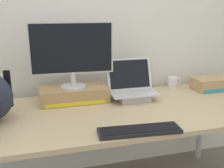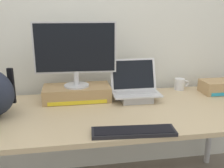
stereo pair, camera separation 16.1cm
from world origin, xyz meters
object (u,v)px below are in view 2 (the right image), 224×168
(external_keyboard, at_px, (134,131))
(toner_box_cyan, at_px, (222,87))
(desktop_monitor, at_px, (75,52))
(coffee_mug, at_px, (180,84))
(open_laptop, at_px, (135,92))
(toner_box_yellow, at_px, (77,93))

(external_keyboard, height_order, toner_box_cyan, toner_box_cyan)
(desktop_monitor, distance_m, coffee_mug, 0.91)
(open_laptop, xyz_separation_m, external_keyboard, (-0.14, -0.53, -0.05))
(desktop_monitor, bearing_deg, coffee_mug, 10.72)
(coffee_mug, height_order, toner_box_cyan, toner_box_cyan)
(desktop_monitor, distance_m, toner_box_cyan, 1.19)
(external_keyboard, xyz_separation_m, coffee_mug, (0.57, 0.71, 0.04))
(toner_box_yellow, height_order, open_laptop, open_laptop)
(toner_box_cyan, bearing_deg, desktop_monitor, 179.15)
(open_laptop, relative_size, external_keyboard, 0.74)
(toner_box_yellow, bearing_deg, coffee_mug, 7.55)
(coffee_mug, distance_m, toner_box_cyan, 0.32)
(toner_box_yellow, distance_m, toner_box_cyan, 1.15)
(coffee_mug, bearing_deg, desktop_monitor, -172.37)
(desktop_monitor, bearing_deg, toner_box_cyan, 2.24)
(open_laptop, xyz_separation_m, toner_box_cyan, (0.72, 0.04, -0.01))
(toner_box_cyan, bearing_deg, open_laptop, -176.46)
(desktop_monitor, xyz_separation_m, toner_box_cyan, (1.15, -0.02, -0.31))
(desktop_monitor, height_order, open_laptop, desktop_monitor)
(external_keyboard, bearing_deg, coffee_mug, 55.66)
(external_keyboard, xyz_separation_m, toner_box_cyan, (0.87, 0.58, 0.04))
(external_keyboard, bearing_deg, toner_box_cyan, 38.19)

